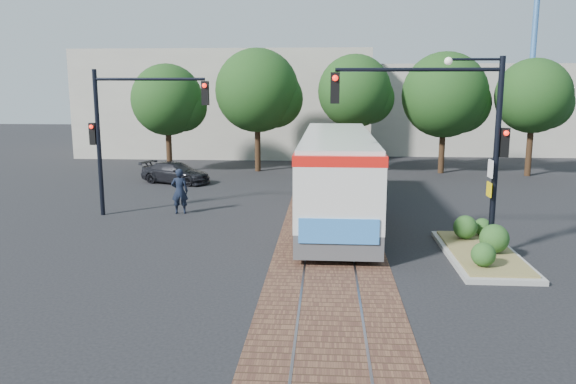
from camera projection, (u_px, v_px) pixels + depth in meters
The scene contains 11 objects.
ground at pixel (329, 245), 19.05m from camera, with size 120.00×120.00×0.00m, color black.
trackbed at pixel (329, 218), 22.97m from camera, with size 3.60×40.00×0.02m.
tree_row at pixel (349, 94), 34.17m from camera, with size 26.40×5.60×7.67m.
warehouses at pixel (322, 105), 46.56m from camera, with size 40.00×13.00×8.00m.
crane at pixel (535, 22), 49.15m from camera, with size 8.00×0.50×18.00m.
city_bus at pixel (337, 171), 22.70m from camera, with size 2.91×12.99×3.47m.
traffic_island at pixel (482, 246), 17.78m from camera, with size 2.20×5.20×1.13m.
signal_pole_main at pixel (457, 125), 17.23m from camera, with size 5.49×0.46×6.00m.
signal_pole_left at pixel (124, 123), 22.82m from camera, with size 4.99×0.34×6.00m.
officer at pixel (180, 191), 23.67m from camera, with size 0.70×0.46×1.92m, color black.
parked_car at pixel (176, 173), 31.25m from camera, with size 1.64×4.04×1.17m, color black.
Camera 1 is at (-0.13, -18.44, 5.31)m, focal length 35.00 mm.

